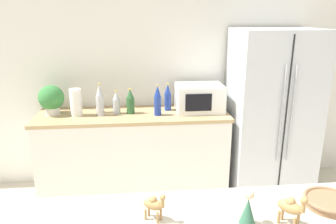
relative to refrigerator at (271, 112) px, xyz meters
The scene contains 16 objects.
wall_back 1.24m from the refrigerator, 160.94° to the left, with size 8.00×0.06×2.55m.
back_counter 1.52m from the refrigerator, behind, with size 1.96×0.63×0.88m.
refrigerator is the anchor object (origin of this frame).
potted_plant 2.28m from the refrigerator, behind, with size 0.25×0.25×0.30m.
paper_towel_roll 2.02m from the refrigerator, behind, with size 0.12×0.12×0.27m.
microwave 0.78m from the refrigerator, behind, with size 0.48×0.37×0.28m.
back_bottle_0 1.22m from the refrigerator, behind, with size 0.07×0.07×0.31m.
back_bottle_1 1.79m from the refrigerator, behind, with size 0.08×0.08×0.33m.
back_bottle_2 1.63m from the refrigerator, behind, with size 0.07×0.07×0.24m.
back_bottle_3 1.80m from the refrigerator, behind, with size 0.08×0.08×0.27m.
back_bottle_4 1.11m from the refrigerator, behind, with size 0.07×0.07×0.29m.
back_bottle_5 1.49m from the refrigerator, behind, with size 0.08×0.08×0.26m.
fruit_bowl 1.97m from the refrigerator, 105.10° to the right, with size 0.24×0.24×0.04m.
camel_figurine 2.36m from the refrigerator, 125.18° to the right, with size 0.11×0.09×0.14m.
camel_figurine_second 2.17m from the refrigerator, 110.86° to the right, with size 0.12×0.12×0.16m.
wise_man_figurine_crimson 2.21m from the refrigerator, 115.50° to the right, with size 0.07×0.07×0.17m.
Camera 1 is at (-0.31, -0.84, 1.87)m, focal length 35.00 mm.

